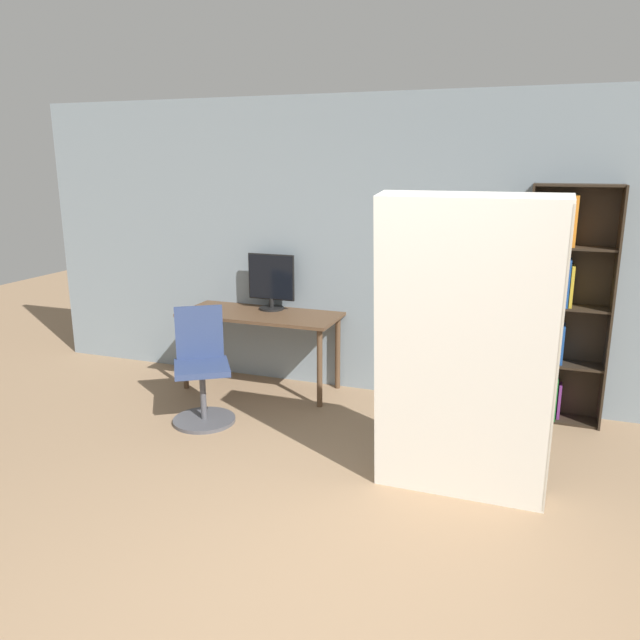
{
  "coord_description": "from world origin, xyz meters",
  "views": [
    {
      "loc": [
        0.97,
        -2.14,
        2.13
      ],
      "look_at": [
        -0.47,
        1.81,
        1.05
      ],
      "focal_mm": 35.0,
      "sensor_mm": 36.0,
      "label": 1
    }
  ],
  "objects_px": {
    "mattress_near": "(466,353)",
    "bookshelf": "(556,311)",
    "office_chair": "(202,375)",
    "monitor": "(271,281)"
  },
  "relations": [
    {
      "from": "office_chair",
      "to": "bookshelf",
      "type": "relative_size",
      "value": 0.49
    },
    {
      "from": "monitor",
      "to": "bookshelf",
      "type": "distance_m",
      "value": 2.55
    },
    {
      "from": "office_chair",
      "to": "mattress_near",
      "type": "height_order",
      "value": "mattress_near"
    },
    {
      "from": "bookshelf",
      "to": "monitor",
      "type": "bearing_deg",
      "value": -179.56
    },
    {
      "from": "office_chair",
      "to": "mattress_near",
      "type": "distance_m",
      "value": 2.33
    },
    {
      "from": "bookshelf",
      "to": "office_chair",
      "type": "bearing_deg",
      "value": -159.02
    },
    {
      "from": "mattress_near",
      "to": "bookshelf",
      "type": "bearing_deg",
      "value": 71.26
    },
    {
      "from": "monitor",
      "to": "office_chair",
      "type": "height_order",
      "value": "monitor"
    },
    {
      "from": "bookshelf",
      "to": "mattress_near",
      "type": "xyz_separation_m",
      "value": [
        -0.53,
        -1.57,
        0.04
      ]
    },
    {
      "from": "bookshelf",
      "to": "mattress_near",
      "type": "distance_m",
      "value": 1.66
    }
  ]
}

